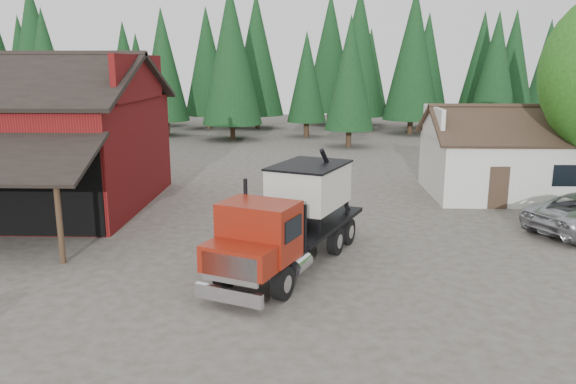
{
  "coord_description": "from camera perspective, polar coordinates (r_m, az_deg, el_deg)",
  "views": [
    {
      "loc": [
        2.64,
        -15.62,
        6.58
      ],
      "look_at": [
        1.92,
        5.31,
        1.8
      ],
      "focal_mm": 35.0,
      "sensor_mm": 36.0,
      "label": 1
    }
  ],
  "objects": [
    {
      "name": "feed_truck",
      "position": [
        18.49,
        0.46,
        -2.33
      ],
      "size": [
        5.23,
        8.42,
        3.71
      ],
      "rotation": [
        0.0,
        0.0,
        -0.4
      ],
      "color": "black",
      "rests_on": "ground"
    },
    {
      "name": "red_barn",
      "position": [
        29.2,
        -25.96,
        3.91
      ],
      "size": [
        12.8,
        13.63,
        7.18
      ],
      "color": "maroon",
      "rests_on": "ground"
    },
    {
      "name": "near_pine_b",
      "position": [
        45.75,
        6.33,
        11.92
      ],
      "size": [
        3.96,
        3.96,
        10.4
      ],
      "color": "#382619",
      "rests_on": "ground"
    },
    {
      "name": "near_pine_d",
      "position": [
        50.07,
        -5.81,
        13.73
      ],
      "size": [
        5.28,
        5.28,
        13.4
      ],
      "color": "#382619",
      "rests_on": "ground"
    },
    {
      "name": "farmhouse",
      "position": [
        30.83,
        21.62,
        2.78
      ],
      "size": [
        8.6,
        6.42,
        4.65
      ],
      "color": "silver",
      "rests_on": "ground"
    },
    {
      "name": "ground",
      "position": [
        17.15,
        -7.13,
        -9.8
      ],
      "size": [
        120.0,
        120.0,
        0.0
      ],
      "primitive_type": "plane",
      "color": "#4A423A",
      "rests_on": "ground"
    },
    {
      "name": "conifer_backdrop",
      "position": [
        58.05,
        -0.64,
        6.35
      ],
      "size": [
        76.0,
        16.0,
        16.0
      ],
      "primitive_type": null,
      "color": "black",
      "rests_on": "ground"
    }
  ]
}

